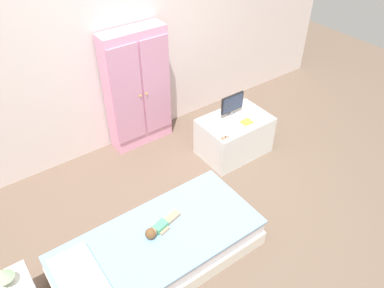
{
  "coord_description": "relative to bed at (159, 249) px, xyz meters",
  "views": [
    {
      "loc": [
        -1.57,
        -2.01,
        2.94
      ],
      "look_at": [
        0.13,
        0.35,
        0.61
      ],
      "focal_mm": 35.4,
      "sensor_mm": 36.0,
      "label": 1
    }
  ],
  "objects": [
    {
      "name": "tv_stand",
      "position": [
        1.52,
        0.78,
        0.09
      ],
      "size": [
        0.79,
        0.54,
        0.47
      ],
      "primitive_type": "cube",
      "color": "silver",
      "rests_on": "ground_plane"
    },
    {
      "name": "tv_monitor",
      "position": [
        1.54,
        0.87,
        0.48
      ],
      "size": [
        0.3,
        0.1,
        0.27
      ],
      "color": "#99999E",
      "rests_on": "tv_stand"
    },
    {
      "name": "bed",
      "position": [
        0.0,
        0.0,
        0.0
      ],
      "size": [
        1.78,
        0.83,
        0.31
      ],
      "color": "silver",
      "rests_on": "ground_plane"
    },
    {
      "name": "book_yellow",
      "position": [
        1.58,
        0.66,
        0.33
      ],
      "size": [
        0.12,
        0.1,
        0.02
      ],
      "primitive_type": "cube",
      "color": "gold",
      "rests_on": "tv_stand"
    },
    {
      "name": "pillow",
      "position": [
        -0.69,
        -0.0,
        0.18
      ],
      "size": [
        0.32,
        0.59,
        0.05
      ],
      "primitive_type": "cube",
      "color": "silver",
      "rests_on": "bed"
    },
    {
      "name": "back_wall",
      "position": [
        0.63,
        1.8,
        1.2
      ],
      "size": [
        6.4,
        0.05,
        2.7
      ],
      "primitive_type": "cube",
      "color": "silver",
      "rests_on": "ground_plane"
    },
    {
      "name": "ground_plane",
      "position": [
        0.63,
        0.22,
        -0.16
      ],
      "size": [
        10.0,
        10.0,
        0.02
      ],
      "primitive_type": "cube",
      "color": "brown"
    },
    {
      "name": "rocking_horse_toy",
      "position": [
        1.21,
        0.58,
        0.37
      ],
      "size": [
        0.09,
        0.04,
        0.11
      ],
      "color": "#8E6642",
      "rests_on": "tv_stand"
    },
    {
      "name": "table_lamp",
      "position": [
        -1.14,
        0.2,
        0.41
      ],
      "size": [
        0.13,
        0.13,
        0.18
      ],
      "color": "#B7B2AD",
      "rests_on": "nightstand"
    },
    {
      "name": "doll",
      "position": [
        0.03,
        0.06,
        0.19
      ],
      "size": [
        0.39,
        0.17,
        0.1
      ],
      "color": "#4CA375",
      "rests_on": "bed"
    },
    {
      "name": "wardrobe",
      "position": [
        0.76,
        1.63,
        0.57
      ],
      "size": [
        0.74,
        0.27,
        1.43
      ],
      "color": "#E599BC",
      "rests_on": "ground_plane"
    }
  ]
}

